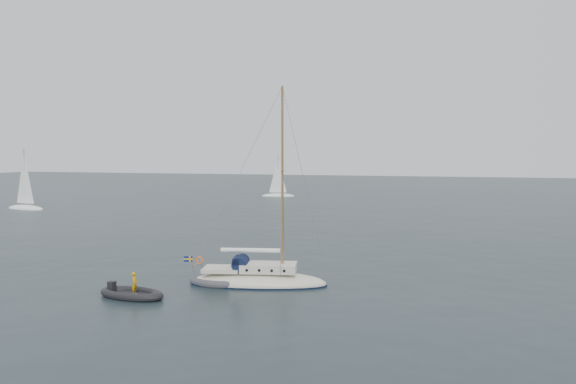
% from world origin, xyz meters
% --- Properties ---
extents(ground, '(300.00, 300.00, 0.00)m').
position_xyz_m(ground, '(0.00, 0.00, 0.00)').
color(ground, black).
rests_on(ground, ground).
extents(sailboat, '(8.30, 2.49, 11.82)m').
position_xyz_m(sailboat, '(-2.79, 0.67, 0.89)').
color(sailboat, beige).
rests_on(sailboat, ground).
extents(dinghy, '(3.11, 1.41, 0.45)m').
position_xyz_m(dinghy, '(-5.21, -0.14, 0.20)').
color(dinghy, '#535358').
rests_on(dinghy, ground).
extents(rib, '(3.83, 1.74, 1.38)m').
position_xyz_m(rib, '(-8.28, -3.79, 0.22)').
color(rib, black).
rests_on(rib, ground).
extents(distant_yacht_a, '(6.40, 3.41, 8.48)m').
position_xyz_m(distant_yacht_a, '(-46.67, 32.21, 3.63)').
color(distant_yacht_a, white).
rests_on(distant_yacht_a, ground).
extents(distant_yacht_c, '(5.64, 3.01, 7.47)m').
position_xyz_m(distant_yacht_c, '(-20.78, 62.15, 3.19)').
color(distant_yacht_c, white).
rests_on(distant_yacht_c, ground).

